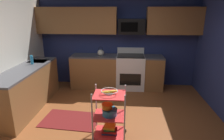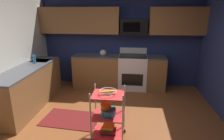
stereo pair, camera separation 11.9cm
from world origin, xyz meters
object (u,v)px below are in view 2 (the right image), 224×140
Objects in this scene: mixing_bowl_large at (108,112)px; book_stack at (108,129)px; rolling_cart at (108,115)px; mixing_bowl_small at (106,106)px; kettle at (103,53)px; oven_range at (133,72)px; microwave at (134,27)px; dish_soap_bottle at (34,59)px; fruit_bowl at (108,92)px.

mixing_bowl_large reaches higher than book_stack.
rolling_cart reaches higher than book_stack.
kettle is at bearing 100.11° from mixing_bowl_small.
kettle is at bearing -179.73° from oven_range.
microwave is 1.09m from kettle.
dish_soap_bottle is (-1.92, 1.35, 0.57)m from rolling_cart.
mixing_bowl_small is (-0.04, 0.01, 0.10)m from mixing_bowl_large.
microwave is at bearing 81.76° from mixing_bowl_large.
dish_soap_bottle is (-2.28, -1.15, -0.68)m from microwave.
rolling_cart reaches higher than fruit_bowl.
fruit_bowl reaches higher than mixing_bowl_small.
microwave is at bearing 81.70° from rolling_cart.
rolling_cart is (-0.36, -2.39, -0.03)m from oven_range.
dish_soap_bottle is at bearing -144.52° from kettle.
book_stack is at bearing 0.00° from rolling_cart.
oven_range is 4.37× the size of mixing_bowl_large.
mixing_bowl_small is at bearing -99.55° from oven_range.
rolling_cart is at bearing -98.30° from microwave.
fruit_bowl is 1.49× the size of mixing_bowl_small.
mixing_bowl_large is at bearing 0.00° from rolling_cart.
kettle is (-0.82, -0.00, 0.52)m from oven_range.
oven_range is at bearing 81.33° from rolling_cart.
book_stack is 2.48m from dish_soap_bottle.
fruit_bowl is at bearing -9.80° from mixing_bowl_small.
dish_soap_bottle is at bearing 144.93° from book_stack.
mixing_bowl_large is (0.00, 0.00, -0.36)m from fruit_bowl.
kettle is (-0.46, 2.38, 0.81)m from book_stack.
mixing_bowl_large is at bearing -79.01° from kettle.
dish_soap_bottle is (-1.92, 1.35, 0.83)m from book_stack.
dish_soap_bottle is (-1.92, 1.35, 0.50)m from mixing_bowl_large.
kettle reaches higher than mixing_bowl_small.
book_stack is 2.56m from kettle.
fruit_bowl is (-0.00, 0.00, 0.42)m from rolling_cart.
oven_range is 4.04× the size of fruit_bowl.
rolling_cart is 0.07m from mixing_bowl_large.
dish_soap_bottle is at bearing 144.54° from mixing_bowl_small.
mixing_bowl_large is at bearing -98.61° from oven_range.
rolling_cart is 2.41m from dish_soap_bottle.
rolling_cart is 3.63× the size of mixing_bowl_large.
mixing_bowl_small is (-0.04, 0.01, 0.17)m from rolling_cart.
fruit_bowl is at bearing 97.13° from book_stack.
microwave is 2.70× the size of book_stack.
mixing_bowl_small is (-0.04, 0.01, -0.26)m from fruit_bowl.
fruit_bowl reaches higher than mixing_bowl_large.
kettle is at bearing -172.50° from microwave.
mixing_bowl_small is 2.44m from kettle.
kettle is (-0.46, 2.38, 0.48)m from mixing_bowl_large.
kettle reaches higher than rolling_cart.
mixing_bowl_small is at bearing 170.20° from book_stack.
rolling_cart is at bearing 180.00° from book_stack.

